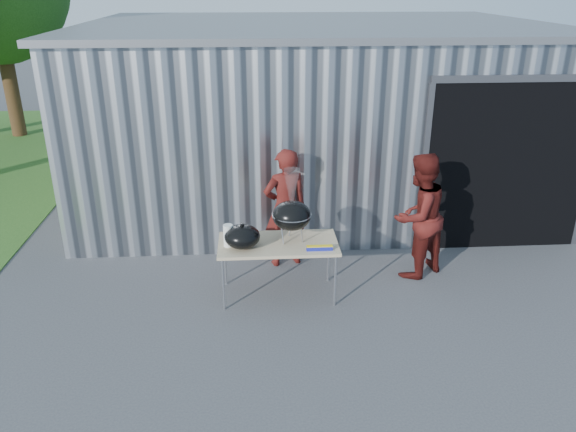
{
  "coord_description": "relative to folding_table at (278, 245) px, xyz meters",
  "views": [
    {
      "loc": [
        -0.42,
        -5.88,
        3.8
      ],
      "look_at": [
        0.02,
        0.61,
        1.05
      ],
      "focal_mm": 35.0,
      "sensor_mm": 36.0,
      "label": 1
    }
  ],
  "objects": [
    {
      "name": "person_bystander",
      "position": [
        1.91,
        0.45,
        0.16
      ],
      "size": [
        1.07,
        1.01,
        1.74
      ],
      "primitive_type": "imported",
      "rotation": [
        0.0,
        0.0,
        3.72
      ],
      "color": "#4E1411",
      "rests_on": "ground"
    },
    {
      "name": "building",
      "position": [
        1.03,
        4.11,
        0.83
      ],
      "size": [
        8.2,
        6.2,
        3.1
      ],
      "color": "silver",
      "rests_on": "ground"
    },
    {
      "name": "person_cook",
      "position": [
        0.15,
        0.88,
        0.15
      ],
      "size": [
        0.71,
        0.57,
        1.71
      ],
      "primitive_type": "imported",
      "rotation": [
        0.0,
        0.0,
        3.42
      ],
      "color": "#4E1411",
      "rests_on": "ground"
    },
    {
      "name": "folding_table",
      "position": [
        0.0,
        0.0,
        0.0
      ],
      "size": [
        1.5,
        0.75,
        0.75
      ],
      "color": "tan",
      "rests_on": "ground"
    },
    {
      "name": "ground",
      "position": [
        0.12,
        -0.47,
        -0.71
      ],
      "size": [
        80.0,
        80.0,
        0.0
      ],
      "primitive_type": "plane",
      "color": "#414143"
    },
    {
      "name": "paper_towels",
      "position": [
        -0.62,
        -0.05,
        0.18
      ],
      "size": [
        0.12,
        0.12,
        0.28
      ],
      "primitive_type": "cylinder",
      "color": "white",
      "rests_on": "folding_table"
    },
    {
      "name": "kettle_grill",
      "position": [
        0.17,
        0.04,
        0.45
      ],
      "size": [
        0.49,
        0.49,
        0.95
      ],
      "color": "black",
      "rests_on": "folding_table"
    },
    {
      "name": "white_tub",
      "position": [
        -0.55,
        0.21,
        0.09
      ],
      "size": [
        0.2,
        0.15,
        0.1
      ],
      "primitive_type": "cube",
      "color": "white",
      "rests_on": "folding_table"
    },
    {
      "name": "grill_lid",
      "position": [
        -0.44,
        -0.1,
        0.18
      ],
      "size": [
        0.44,
        0.44,
        0.32
      ],
      "color": "black",
      "rests_on": "folding_table"
    },
    {
      "name": "foil_box",
      "position": [
        0.49,
        -0.25,
        0.07
      ],
      "size": [
        0.32,
        0.06,
        0.06
      ],
      "color": "#171E97",
      "rests_on": "folding_table"
    }
  ]
}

